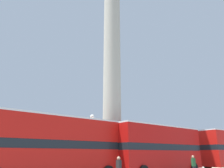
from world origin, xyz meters
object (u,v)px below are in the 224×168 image
at_px(bus_a, 54,145).
at_px(pedestrian_near_lamp, 194,165).
at_px(pedestrian_by_plinth, 119,168).
at_px(bus_b, 159,147).
at_px(equestrian_statue, 149,155).
at_px(street_lamp, 91,142).
at_px(monument_column, 112,86).

relative_size(bus_a, pedestrian_near_lamp, 6.50).
distance_m(bus_a, pedestrian_by_plinth, 4.75).
xyz_separation_m(pedestrian_near_lamp, pedestrian_by_plinth, (-7.94, -0.18, -0.02)).
relative_size(bus_b, equestrian_statue, 1.71).
bearing_deg(street_lamp, monument_column, 26.66).
xyz_separation_m(street_lamp, pedestrian_by_plinth, (-0.97, -5.48, -1.94)).
bearing_deg(bus_b, monument_column, 112.50).
height_order(bus_b, pedestrian_near_lamp, bus_b).
xyz_separation_m(equestrian_statue, pedestrian_near_lamp, (-5.00, -10.76, -0.75)).
relative_size(bus_b, street_lamp, 1.93).
xyz_separation_m(bus_b, street_lamp, (-5.63, 2.69, 0.47)).
height_order(bus_a, bus_b, bus_a).
bearing_deg(pedestrian_near_lamp, bus_a, -23.81).
height_order(street_lamp, pedestrian_near_lamp, street_lamp).
distance_m(street_lamp, pedestrian_by_plinth, 5.89).
bearing_deg(monument_column, equestrian_statue, 23.69).
distance_m(equestrian_statue, street_lamp, 13.20).
relative_size(bus_a, pedestrian_by_plinth, 6.62).
height_order(bus_a, pedestrian_near_lamp, bus_a).
bearing_deg(bus_a, pedestrian_by_plinth, -48.51).
height_order(monument_column, pedestrian_by_plinth, monument_column).
bearing_deg(pedestrian_by_plinth, bus_a, -128.95).
bearing_deg(equestrian_statue, street_lamp, -126.82).
relative_size(pedestrian_near_lamp, pedestrian_by_plinth, 1.02).
bearing_deg(street_lamp, bus_b, -25.50).
bearing_deg(monument_column, pedestrian_near_lamp, -62.67).
distance_m(monument_column, street_lamp, 7.26).
distance_m(bus_a, pedestrian_near_lamp, 11.67).
xyz_separation_m(bus_a, equestrian_statue, (16.21, 7.84, -0.72)).
height_order(bus_a, pedestrian_by_plinth, bus_a).
bearing_deg(equestrian_statue, bus_b, -99.21).
distance_m(bus_b, pedestrian_by_plinth, 7.32).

